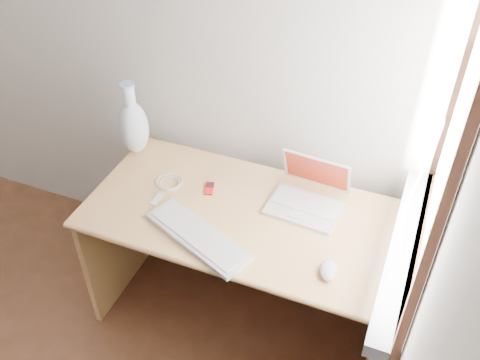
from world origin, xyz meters
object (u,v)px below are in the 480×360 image
at_px(laptop, 307,195).
at_px(external_keyboard, 198,236).
at_px(desk, 249,233).
at_px(vase, 133,125).

xyz_separation_m(laptop, external_keyboard, (-0.34, -0.36, -0.04)).
height_order(desk, laptop, laptop).
bearing_deg(laptop, vase, -179.63).
distance_m(desk, laptop, 0.35).
bearing_deg(desk, laptop, 18.26).
relative_size(external_keyboard, vase, 1.36).
relative_size(desk, external_keyboard, 2.65).
distance_m(laptop, external_keyboard, 0.50).
relative_size(desk, vase, 3.62).
xyz_separation_m(external_keyboard, vase, (-0.53, 0.42, 0.14)).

